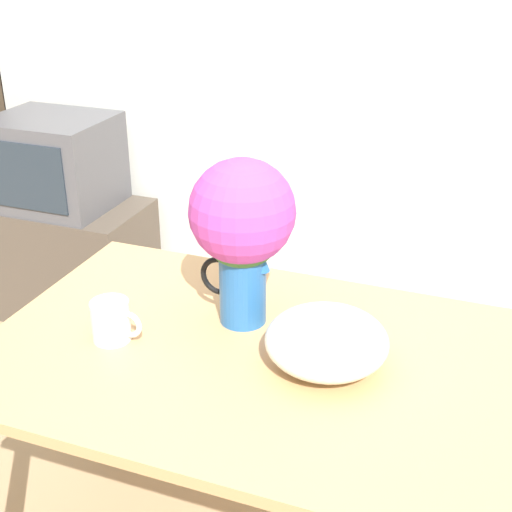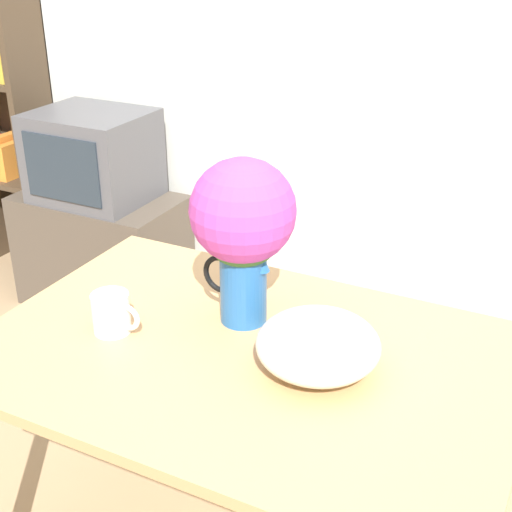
# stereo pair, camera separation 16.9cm
# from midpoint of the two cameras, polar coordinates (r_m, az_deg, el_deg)

# --- Properties ---
(wall_back) EXTENTS (8.00, 0.05, 2.60)m
(wall_back) POSITION_cam_midpoint_polar(r_m,az_deg,el_deg) (2.92, 7.91, 16.47)
(wall_back) COLOR silver
(wall_back) RESTS_ON ground_plane
(table) EXTENTS (1.32, 0.89, 0.79)m
(table) POSITION_cam_midpoint_polar(r_m,az_deg,el_deg) (1.82, -3.10, -10.54)
(table) COLOR tan
(table) RESTS_ON ground_plane
(flower_vase) EXTENTS (0.27, 0.27, 0.44)m
(flower_vase) POSITION_cam_midpoint_polar(r_m,az_deg,el_deg) (1.76, -3.86, 2.47)
(flower_vase) COLOR #235B9E
(flower_vase) RESTS_ON table
(coffee_mug) EXTENTS (0.14, 0.10, 0.11)m
(coffee_mug) POSITION_cam_midpoint_polar(r_m,az_deg,el_deg) (1.83, -14.07, -5.13)
(coffee_mug) COLOR white
(coffee_mug) RESTS_ON table
(white_bowl) EXTENTS (0.29, 0.29, 0.13)m
(white_bowl) POSITION_cam_midpoint_polar(r_m,az_deg,el_deg) (1.68, 2.79, -6.88)
(white_bowl) COLOR silver
(white_bowl) RESTS_ON table
(tv_stand) EXTENTS (0.78, 0.44, 0.56)m
(tv_stand) POSITION_cam_midpoint_polar(r_m,az_deg,el_deg) (3.52, -16.23, -0.22)
(tv_stand) COLOR #4C4238
(tv_stand) RESTS_ON ground_plane
(tv_set) EXTENTS (0.51, 0.43, 0.41)m
(tv_set) POSITION_cam_midpoint_polar(r_m,az_deg,el_deg) (3.35, -17.26, 7.18)
(tv_set) COLOR #4C4C51
(tv_set) RESTS_ON tv_stand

